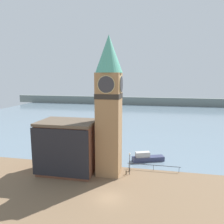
% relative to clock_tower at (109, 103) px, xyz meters
% --- Properties ---
extents(ground_plane, '(160.00, 160.00, 0.00)m').
position_rel_clock_tower_xyz_m(ground_plane, '(1.78, -8.45, -13.54)').
color(ground_plane, brown).
extents(water, '(160.00, 120.00, 0.00)m').
position_rel_clock_tower_xyz_m(water, '(1.78, 63.27, -13.54)').
color(water, slate).
rests_on(water, ground_plane).
extents(far_shoreline, '(180.00, 3.00, 5.00)m').
position_rel_clock_tower_xyz_m(far_shoreline, '(1.78, 103.27, -11.04)').
color(far_shoreline, slate).
rests_on(far_shoreline, water).
extents(pier_railing, '(10.34, 0.08, 1.09)m').
position_rel_clock_tower_xyz_m(pier_railing, '(8.28, 3.02, -12.59)').
color(pier_railing, '#232328').
rests_on(pier_railing, ground_plane).
extents(clock_tower, '(4.87, 4.87, 25.49)m').
position_rel_clock_tower_xyz_m(clock_tower, '(0.00, 0.00, 0.00)').
color(clock_tower, '#9E754C').
rests_on(clock_tower, ground_plane).
extents(pier_building, '(10.68, 7.69, 9.99)m').
position_rel_clock_tower_xyz_m(pier_building, '(-7.97, -0.77, -8.53)').
color(pier_building, brown).
rests_on(pier_building, ground_plane).
extents(boat_near, '(7.13, 4.06, 2.10)m').
position_rel_clock_tower_xyz_m(boat_near, '(6.75, 7.56, -12.78)').
color(boat_near, '#333856').
rests_on(boat_near, water).
extents(mooring_bollard_near, '(0.30, 0.30, 0.72)m').
position_rel_clock_tower_xyz_m(mooring_bollard_near, '(3.72, 1.62, -13.15)').
color(mooring_bollard_near, brown).
rests_on(mooring_bollard_near, ground_plane).
extents(mooring_bollard_far, '(0.27, 0.27, 0.82)m').
position_rel_clock_tower_xyz_m(mooring_bollard_far, '(3.27, 0.11, -13.10)').
color(mooring_bollard_far, brown).
rests_on(mooring_bollard_far, ground_plane).
extents(lamp_post, '(0.32, 0.32, 4.25)m').
position_rel_clock_tower_xyz_m(lamp_post, '(3.89, 0.19, -10.60)').
color(lamp_post, '#2D2D33').
rests_on(lamp_post, ground_plane).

